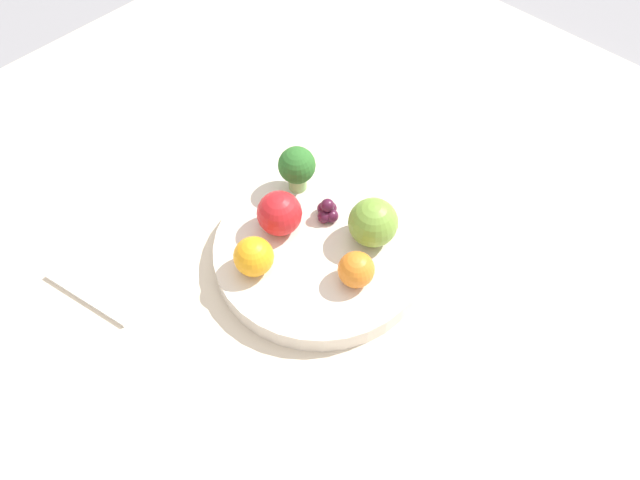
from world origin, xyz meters
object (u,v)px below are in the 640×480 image
object	(u,v)px
bowl	(320,252)
broccoli	(297,167)
apple_red	(373,223)
orange_front	(254,257)
napkin	(120,264)
apple_green	(279,213)
orange_back	(356,270)
grape_cluster	(327,211)

from	to	relation	value
bowl	broccoli	distance (m)	0.11
bowl	apple_red	distance (m)	0.07
orange_front	napkin	bearing A→B (deg)	-54.03
napkin	orange_front	bearing A→B (deg)	125.97
orange_front	bowl	bearing A→B (deg)	157.18
apple_green	orange_back	world-z (taller)	apple_green
apple_green	orange_back	bearing A→B (deg)	92.80
broccoli	napkin	distance (m)	0.24
bowl	napkin	size ratio (longest dim) A/B	1.73
apple_red	orange_front	bearing A→B (deg)	-28.67
bowl	grape_cluster	world-z (taller)	grape_cluster
grape_cluster	orange_front	bearing A→B (deg)	-4.20
broccoli	grape_cluster	bearing A→B (deg)	81.08
orange_front	napkin	distance (m)	0.17
apple_green	grape_cluster	xyz separation A→B (m)	(-0.05, 0.03, -0.02)
orange_front	broccoli	bearing A→B (deg)	-156.89
orange_front	napkin	size ratio (longest dim) A/B	0.32
apple_red	bowl	bearing A→B (deg)	-36.29
apple_red	orange_back	distance (m)	0.06
bowl	grape_cluster	distance (m)	0.05
broccoli	napkin	world-z (taller)	broccoli
orange_back	napkin	world-z (taller)	orange_back
bowl	broccoli	world-z (taller)	broccoli
bowl	apple_green	size ratio (longest dim) A/B	4.70
bowl	apple_green	world-z (taller)	apple_green
orange_front	orange_back	size ratio (longest dim) A/B	1.11
apple_red	grape_cluster	size ratio (longest dim) A/B	1.86
apple_green	orange_front	world-z (taller)	apple_green
apple_red	grape_cluster	world-z (taller)	apple_red
broccoli	apple_green	world-z (taller)	broccoli
broccoli	apple_red	size ratio (longest dim) A/B	1.08
apple_red	napkin	size ratio (longest dim) A/B	0.40
apple_green	grape_cluster	size ratio (longest dim) A/B	1.71
apple_green	napkin	size ratio (longest dim) A/B	0.37
broccoli	apple_red	xyz separation A→B (m)	(-0.00, 0.12, -0.01)
grape_cluster	napkin	size ratio (longest dim) A/B	0.21
apple_red	apple_green	distance (m)	0.11
orange_back	grape_cluster	world-z (taller)	orange_back
apple_green	apple_red	bearing A→B (deg)	125.39
orange_front	grape_cluster	world-z (taller)	orange_front
orange_front	orange_back	xyz separation A→B (m)	(-0.07, 0.09, -0.00)
bowl	orange_front	world-z (taller)	orange_front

